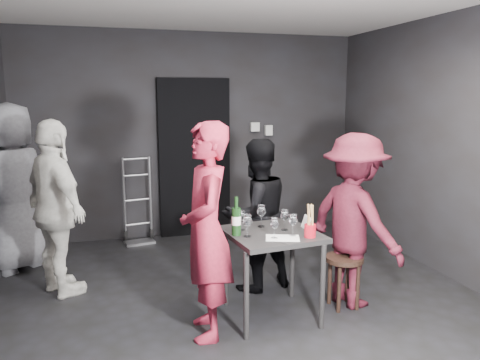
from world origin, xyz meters
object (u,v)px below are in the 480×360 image
object	(u,v)px
stool	(344,267)
man_maroon	(354,218)
server_red	(206,218)
bystander_cream	(56,199)
bystander_grey	(12,171)
hand_truck	(139,226)
wine_bottle	(236,220)
breadstick_cup	(310,221)
woman_black	(256,216)
tasting_table	(272,243)

from	to	relation	value
stool	man_maroon	xyz separation A→B (m)	(0.11, 0.06, 0.43)
server_red	bystander_cream	xyz separation A→B (m)	(-1.19, 1.13, -0.02)
bystander_cream	server_red	bearing A→B (deg)	-163.77
man_maroon	bystander_grey	bearing A→B (deg)	41.26
hand_truck	wine_bottle	bearing A→B (deg)	-85.49
man_maroon	breadstick_cup	xyz separation A→B (m)	(-0.55, -0.26, 0.08)
hand_truck	woman_black	distance (m)	2.14
tasting_table	bystander_grey	world-z (taller)	bystander_grey
hand_truck	wine_bottle	size ratio (longest dim) A/B	3.46
hand_truck	tasting_table	size ratio (longest dim) A/B	1.47
woman_black	breadstick_cup	distance (m)	0.88
tasting_table	server_red	xyz separation A→B (m)	(-0.59, -0.14, 0.30)
man_maroon	breadstick_cup	bearing A→B (deg)	96.92
wine_bottle	bystander_grey	bearing A→B (deg)	137.21
server_red	bystander_cream	size ratio (longest dim) A/B	1.02
bystander_grey	breadstick_cup	bearing A→B (deg)	99.17
woman_black	bystander_cream	xyz separation A→B (m)	(-1.84, 0.36, 0.20)
man_maroon	bystander_cream	xyz separation A→B (m)	(-2.57, 0.94, 0.12)
man_maroon	bystander_cream	distance (m)	2.74
bystander_grey	wine_bottle	bearing A→B (deg)	95.30
tasting_table	bystander_cream	size ratio (longest dim) A/B	0.40
bystander_cream	bystander_grey	xyz separation A→B (m)	(-0.50, 0.83, 0.16)
man_maroon	bystander_grey	distance (m)	3.56
server_red	man_maroon	distance (m)	1.40
tasting_table	woman_black	world-z (taller)	woman_black
bystander_grey	breadstick_cup	size ratio (longest dim) A/B	7.52
man_maroon	woman_black	bearing A→B (deg)	32.79
hand_truck	tasting_table	xyz separation A→B (m)	(0.95, -2.44, 0.45)
breadstick_cup	bystander_cream	bearing A→B (deg)	149.12
hand_truck	stool	distance (m)	2.95
hand_truck	wine_bottle	xyz separation A→B (m)	(0.64, -2.44, 0.67)
server_red	breadstick_cup	xyz separation A→B (m)	(0.83, -0.08, -0.07)
bystander_cream	wine_bottle	distance (m)	1.77
stool	breadstick_cup	world-z (taller)	breadstick_cup
man_maroon	bystander_grey	xyz separation A→B (m)	(-3.07, 1.77, 0.28)
bystander_grey	breadstick_cup	distance (m)	3.25
server_red	bystander_grey	world-z (taller)	bystander_grey
wine_bottle	woman_black	bearing A→B (deg)	59.20
bystander_cream	wine_bottle	xyz separation A→B (m)	(1.46, -0.99, -0.05)
hand_truck	tasting_table	distance (m)	2.66
stool	woman_black	bearing A→B (deg)	134.12
stool	bystander_cream	bearing A→B (deg)	157.82
stool	man_maroon	size ratio (longest dim) A/B	0.29
hand_truck	bystander_grey	distance (m)	1.71
hand_truck	bystander_cream	bearing A→B (deg)	-129.74
hand_truck	man_maroon	bearing A→B (deg)	-64.13
man_maroon	hand_truck	bearing A→B (deg)	17.23
tasting_table	man_maroon	bearing A→B (deg)	3.28
man_maroon	bystander_cream	world-z (taller)	bystander_cream
woman_black	man_maroon	world-z (taller)	man_maroon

